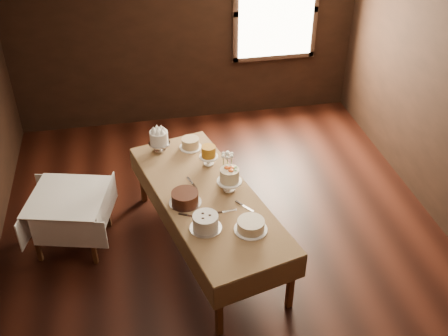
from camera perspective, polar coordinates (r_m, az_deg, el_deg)
floor at (r=5.98m, az=0.37°, el=-8.56°), size 5.00×6.00×0.01m
wall_back at (r=7.78m, az=-4.11°, el=14.49°), size 5.00×0.02×2.80m
window at (r=7.91m, az=5.64°, el=16.31°), size 1.10×0.05×1.30m
display_table at (r=5.55m, az=-1.82°, el=-3.32°), size 1.49×2.53×0.74m
side_table at (r=5.91m, az=-16.34°, el=-3.45°), size 0.96×0.96×0.66m
cake_meringue at (r=6.17m, az=-6.95°, el=2.80°), size 0.28×0.28×0.27m
cake_speckled at (r=6.23m, az=-3.62°, el=2.64°), size 0.26×0.26×0.12m
cake_caramel at (r=5.90m, az=-1.66°, el=1.25°), size 0.22×0.22×0.25m
cake_chocolate at (r=5.38m, az=-4.20°, el=-3.23°), size 0.33×0.33×0.13m
cake_flowers at (r=5.52m, az=0.58°, el=-1.35°), size 0.26×0.26×0.27m
cake_swirl at (r=5.07m, az=-1.99°, el=-5.85°), size 0.31×0.31×0.16m
cake_cream at (r=5.07m, az=2.89°, el=-6.20°), size 0.36×0.36×0.11m
cake_server_a at (r=5.31m, az=0.59°, el=-4.60°), size 0.24×0.05×0.01m
cake_server_b at (r=5.34m, az=2.58°, el=-4.33°), size 0.16×0.21×0.01m
cake_server_c at (r=5.72m, az=-3.65°, el=-1.34°), size 0.09×0.24×0.01m
cake_server_d at (r=5.78m, az=0.00°, el=-0.82°), size 0.16×0.21×0.01m
cake_server_e at (r=5.24m, az=-3.18°, el=-5.23°), size 0.23×0.13×0.01m
flower_vase at (r=5.68m, az=0.36°, el=-0.72°), size 0.19×0.19×0.14m
flower_bouquet at (r=5.57m, az=0.37°, el=0.85°), size 0.14×0.14×0.20m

